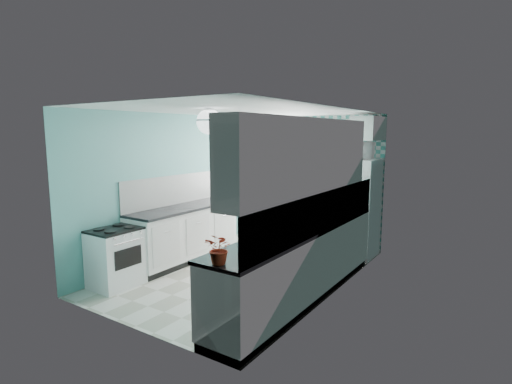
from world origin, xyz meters
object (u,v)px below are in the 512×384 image
Objects in this scene: fruit_bowl at (255,246)px; microwave at (356,150)px; fridge at (354,208)px; stove at (116,257)px; ceiling_light at (209,122)px; potted_plant at (220,249)px; sink at (333,216)px.

microwave is (-0.09, 3.32, 0.90)m from fruit_bowl.
fridge reaches higher than stove.
fruit_bowl is at bearing 88.64° from microwave.
fridge is 3.33m from fruit_bowl.
potted_plant is at bearing -47.38° from ceiling_light.
fridge is 2.11× the size of stove.
potted_plant is 4.00m from microwave.
potted_plant is at bearing -17.83° from stove.
ceiling_light is 2.34m from stove.
sink is 1.04× the size of microwave.
microwave is at bearing 91.32° from potted_plant.
stove is 1.45× the size of sink.
microwave is at bearing 51.72° from stove.
sink is at bearing 49.54° from ceiling_light.
sink is 1.54m from microwave.
stove is 2.69× the size of potted_plant.
potted_plant is at bearing -90.00° from fruit_bowl.
potted_plant is (-0.00, -2.72, 0.16)m from sink.
ceiling_light is 2.88m from microwave.
fridge is at bearing 67.00° from ceiling_light.
fridge is at bearing 91.32° from potted_plant.
microwave is at bearing 67.00° from ceiling_light.
fridge is at bearing 51.72° from stove.
fridge is 4.05m from stove.
ceiling_light is 0.43× the size of stove.
ceiling_light reaches higher than stove.
fruit_bowl is 0.61m from potted_plant.
fruit_bowl is 1.00× the size of potted_plant.
fridge is at bearing 50.86° from microwave.
fruit_bowl is (0.09, -3.32, 0.11)m from fridge.
stove is 4.28m from microwave.
fruit_bowl is at bearing 90.00° from potted_plant.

